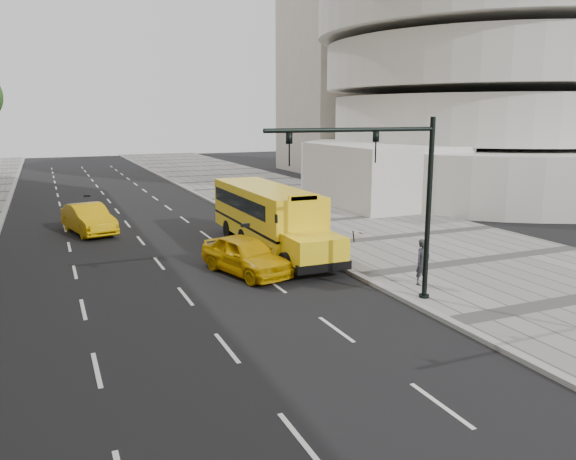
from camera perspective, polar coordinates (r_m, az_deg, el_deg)
name	(u,v)px	position (r m, az deg, el deg)	size (l,w,h in m)	color
ground	(181,261)	(25.71, -10.78, -3.13)	(140.00, 140.00, 0.00)	black
sidewalk_museum	(404,237)	(30.53, 11.72, -0.69)	(12.00, 140.00, 0.15)	gray
curb_museum	(302,247)	(27.57, 1.45, -1.76)	(0.30, 140.00, 0.15)	gray
guggenheim	(451,34)	(55.57, 16.27, 18.55)	(33.20, 42.20, 35.00)	silver
school_bus	(268,213)	(27.38, -2.09, 1.75)	(2.96, 11.56, 3.19)	yellow
taxi_near	(246,255)	(23.16, -4.32, -2.56)	(1.87, 4.66, 1.59)	#D9A205
taxi_far	(89,219)	(32.93, -19.60, 1.08)	(1.72, 4.93, 1.62)	#D9A205
pedestrian	(423,262)	(21.72, 13.53, -3.19)	(0.64, 0.42, 1.75)	#2A282F
traffic_signal	(395,188)	(18.80, 10.78, 4.20)	(6.18, 0.36, 6.40)	black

